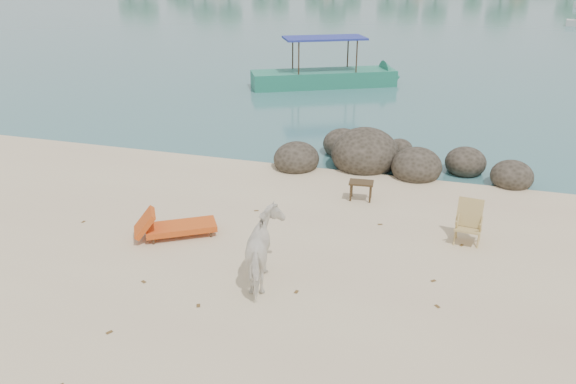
{
  "coord_description": "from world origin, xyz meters",
  "views": [
    {
      "loc": [
        3.02,
        -7.56,
        5.22
      ],
      "look_at": [
        0.14,
        2.0,
        1.0
      ],
      "focal_mm": 35.0,
      "sensor_mm": 36.0,
      "label": 1
    }
  ],
  "objects_px": {
    "boulders": "(382,158)",
    "deck_chair": "(469,225)",
    "side_table": "(361,192)",
    "lounge_chair": "(181,225)",
    "boat_near": "(324,46)",
    "cow": "(266,252)"
  },
  "relations": [
    {
      "from": "side_table",
      "to": "lounge_chair",
      "type": "bearing_deg",
      "value": -142.93
    },
    {
      "from": "cow",
      "to": "boat_near",
      "type": "xyz_separation_m",
      "value": [
        -2.77,
        15.87,
        1.08
      ]
    },
    {
      "from": "boulders",
      "to": "lounge_chair",
      "type": "bearing_deg",
      "value": -122.27
    },
    {
      "from": "boulders",
      "to": "side_table",
      "type": "height_order",
      "value": "boulders"
    },
    {
      "from": "cow",
      "to": "deck_chair",
      "type": "relative_size",
      "value": 1.75
    },
    {
      "from": "boat_near",
      "to": "deck_chair",
      "type": "bearing_deg",
      "value": -92.77
    },
    {
      "from": "side_table",
      "to": "boulders",
      "type": "bearing_deg",
      "value": 82.03
    },
    {
      "from": "boat_near",
      "to": "side_table",
      "type": "bearing_deg",
      "value": -99.82
    },
    {
      "from": "side_table",
      "to": "boat_near",
      "type": "bearing_deg",
      "value": 102.67
    },
    {
      "from": "cow",
      "to": "deck_chair",
      "type": "height_order",
      "value": "cow"
    },
    {
      "from": "cow",
      "to": "deck_chair",
      "type": "xyz_separation_m",
      "value": [
        3.3,
        2.47,
        -0.2
      ]
    },
    {
      "from": "cow",
      "to": "side_table",
      "type": "distance_m",
      "value": 4.08
    },
    {
      "from": "deck_chair",
      "to": "boat_near",
      "type": "distance_m",
      "value": 14.77
    },
    {
      "from": "boulders",
      "to": "side_table",
      "type": "relative_size",
      "value": 11.95
    },
    {
      "from": "lounge_chair",
      "to": "deck_chair",
      "type": "height_order",
      "value": "deck_chair"
    },
    {
      "from": "deck_chair",
      "to": "boat_near",
      "type": "height_order",
      "value": "boat_near"
    },
    {
      "from": "boulders",
      "to": "boat_near",
      "type": "distance_m",
      "value": 10.38
    },
    {
      "from": "deck_chair",
      "to": "boulders",
      "type": "bearing_deg",
      "value": 126.18
    },
    {
      "from": "side_table",
      "to": "boat_near",
      "type": "relative_size",
      "value": 0.08
    },
    {
      "from": "boulders",
      "to": "deck_chair",
      "type": "xyz_separation_m",
      "value": [
        2.22,
        -3.87,
        0.16
      ]
    },
    {
      "from": "side_table",
      "to": "boat_near",
      "type": "distance_m",
      "value": 12.57
    },
    {
      "from": "boulders",
      "to": "deck_chair",
      "type": "distance_m",
      "value": 4.46
    }
  ]
}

